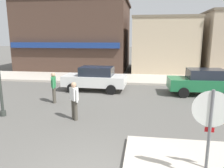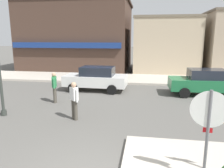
{
  "view_description": "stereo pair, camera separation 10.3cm",
  "coord_description": "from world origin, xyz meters",
  "px_view_note": "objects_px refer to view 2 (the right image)",
  "views": [
    {
      "loc": [
        1.19,
        -4.25,
        3.38
      ],
      "look_at": [
        -0.06,
        4.5,
        1.5
      ],
      "focal_mm": 35.0,
      "sensor_mm": 36.0,
      "label": 1
    },
    {
      "loc": [
        1.29,
        -4.23,
        3.38
      ],
      "look_at": [
        -0.06,
        4.5,
        1.5
      ],
      "focal_mm": 35.0,
      "sensor_mm": 36.0,
      "label": 2
    }
  ],
  "objects_px": {
    "stop_sign": "(208,125)",
    "parked_car_nearest": "(96,78)",
    "pedestrian_crossing_far": "(54,87)",
    "pedestrian_crossing_near": "(74,100)",
    "parked_car_second": "(204,82)"
  },
  "relations": [
    {
      "from": "stop_sign",
      "to": "parked_car_nearest",
      "type": "xyz_separation_m",
      "value": [
        -4.54,
        8.82,
        -0.71
      ]
    },
    {
      "from": "stop_sign",
      "to": "pedestrian_crossing_far",
      "type": "relative_size",
      "value": 1.43
    },
    {
      "from": "pedestrian_crossing_near",
      "to": "parked_car_second",
      "type": "bearing_deg",
      "value": 38.41
    },
    {
      "from": "pedestrian_crossing_far",
      "to": "parked_car_second",
      "type": "bearing_deg",
      "value": 19.07
    },
    {
      "from": "parked_car_second",
      "to": "pedestrian_crossing_near",
      "type": "bearing_deg",
      "value": -141.59
    },
    {
      "from": "parked_car_nearest",
      "to": "pedestrian_crossing_far",
      "type": "relative_size",
      "value": 2.52
    },
    {
      "from": "parked_car_nearest",
      "to": "stop_sign",
      "type": "bearing_deg",
      "value": -62.78
    },
    {
      "from": "parked_car_second",
      "to": "pedestrian_crossing_near",
      "type": "xyz_separation_m",
      "value": [
        -6.38,
        -5.06,
        0.06
      ]
    },
    {
      "from": "parked_car_nearest",
      "to": "parked_car_second",
      "type": "height_order",
      "value": "same"
    },
    {
      "from": "pedestrian_crossing_near",
      "to": "pedestrian_crossing_far",
      "type": "distance_m",
      "value": 2.87
    },
    {
      "from": "stop_sign",
      "to": "parked_car_nearest",
      "type": "height_order",
      "value": "stop_sign"
    },
    {
      "from": "pedestrian_crossing_near",
      "to": "pedestrian_crossing_far",
      "type": "relative_size",
      "value": 1.0
    },
    {
      "from": "parked_car_second",
      "to": "pedestrian_crossing_near",
      "type": "distance_m",
      "value": 8.14
    },
    {
      "from": "pedestrian_crossing_near",
      "to": "parked_car_nearest",
      "type": "bearing_deg",
      "value": 92.91
    },
    {
      "from": "stop_sign",
      "to": "parked_car_second",
      "type": "distance_m",
      "value": 8.96
    }
  ]
}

